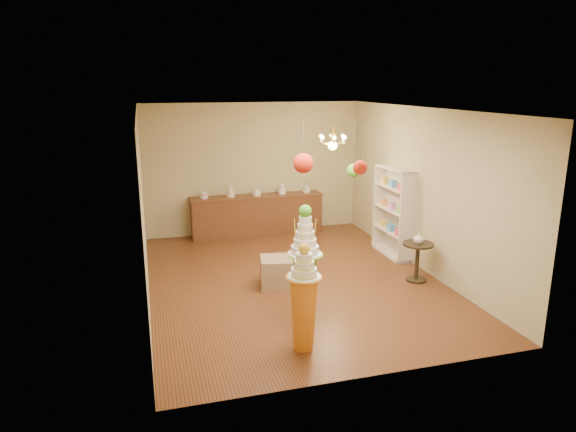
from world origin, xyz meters
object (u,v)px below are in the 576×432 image
object	(u,v)px
pedestal_green	(305,271)
sideboard	(257,214)
pedestal_orange	(304,305)
round_table	(417,257)

from	to	relation	value
pedestal_green	sideboard	size ratio (longest dim) A/B	0.57
pedestal_orange	round_table	bearing A→B (deg)	33.39
pedestal_green	pedestal_orange	size ratio (longest dim) A/B	1.18
sideboard	round_table	xyz separation A→B (m)	(2.10, -3.60, -0.03)
pedestal_orange	round_table	xyz separation A→B (m)	(2.66, 1.76, -0.17)
pedestal_green	round_table	distance (m)	2.52
pedestal_green	sideboard	world-z (taller)	pedestal_green
pedestal_green	pedestal_orange	xyz separation A→B (m)	(-0.30, -0.92, -0.10)
pedestal_orange	sideboard	distance (m)	5.39
pedestal_orange	sideboard	bearing A→B (deg)	84.00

